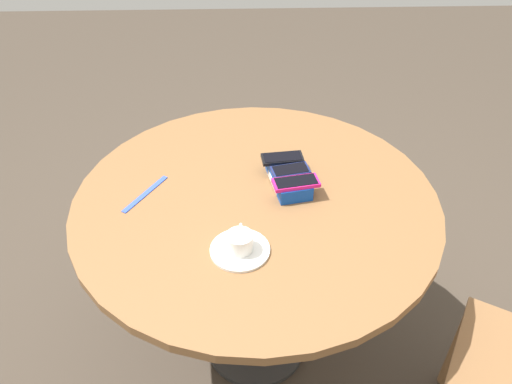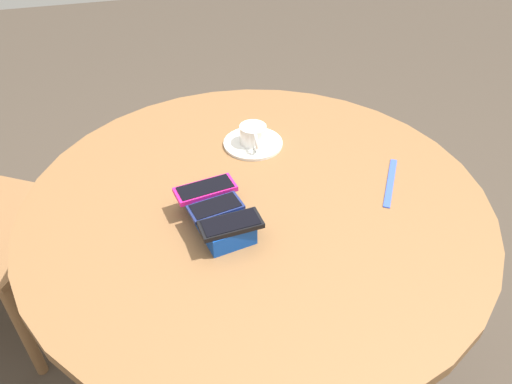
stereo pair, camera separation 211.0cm
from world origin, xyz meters
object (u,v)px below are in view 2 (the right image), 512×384
object	(u,v)px
phone_black	(231,224)
coffee_cup	(253,134)
phone_box	(218,215)
round_table	(256,227)
phone_navy	(215,207)
lanyard_strap	(390,182)
phone_magenta	(205,188)
saucer	(253,143)

from	to	relation	value
phone_black	coffee_cup	world-z (taller)	same
phone_box	round_table	bearing A→B (deg)	-59.00
phone_navy	coffee_cup	xyz separation A→B (m)	(0.29, -0.16, -0.02)
lanyard_strap	phone_magenta	bearing A→B (deg)	86.41
round_table	saucer	xyz separation A→B (m)	(0.23, -0.05, 0.10)
phone_black	phone_navy	world-z (taller)	phone_black
phone_navy	coffee_cup	size ratio (longest dim) A/B	1.27
round_table	lanyard_strap	distance (m)	0.36
phone_navy	saucer	bearing A→B (deg)	-28.62
phone_navy	saucer	size ratio (longest dim) A/B	0.78
phone_magenta	phone_navy	bearing A→B (deg)	-171.10
phone_box	phone_black	distance (m)	0.08
phone_box	coffee_cup	xyz separation A→B (m)	(0.29, -0.16, 0.01)
phone_magenta	coffee_cup	size ratio (longest dim) A/B	1.46
phone_black	phone_navy	xyz separation A→B (m)	(0.06, 0.02, -0.00)
lanyard_strap	round_table	bearing A→B (deg)	85.65
round_table	phone_magenta	xyz separation A→B (m)	(0.00, 0.12, 0.15)
phone_black	coffee_cup	xyz separation A→B (m)	(0.36, -0.14, -0.02)
lanyard_strap	phone_black	bearing A→B (deg)	103.62
phone_magenta	saucer	xyz separation A→B (m)	(0.23, -0.17, -0.05)
phone_navy	lanyard_strap	size ratio (longest dim) A/B	0.64
round_table	saucer	size ratio (longest dim) A/B	6.86
phone_magenta	round_table	bearing A→B (deg)	-91.42
phone_black	saucer	world-z (taller)	phone_black
round_table	phone_navy	xyz separation A→B (m)	(-0.07, 0.11, 0.15)
phone_box	phone_black	size ratio (longest dim) A/B	1.53
saucer	lanyard_strap	world-z (taller)	saucer
phone_black	phone_navy	bearing A→B (deg)	17.60
coffee_cup	phone_black	bearing A→B (deg)	158.50
phone_box	phone_magenta	bearing A→B (deg)	14.12
round_table	saucer	world-z (taller)	saucer
phone_box	phone_black	bearing A→B (deg)	-167.77
phone_black	phone_magenta	world-z (taller)	same
coffee_cup	saucer	bearing A→B (deg)	-4.26
phone_magenta	lanyard_strap	size ratio (longest dim) A/B	0.73
saucer	round_table	bearing A→B (deg)	167.36
round_table	phone_black	world-z (taller)	phone_black
saucer	coffee_cup	bearing A→B (deg)	175.74
round_table	saucer	bearing A→B (deg)	-12.64
phone_box	phone_magenta	world-z (taller)	phone_magenta
lanyard_strap	coffee_cup	bearing A→B (deg)	49.04
phone_magenta	saucer	bearing A→B (deg)	-37.26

